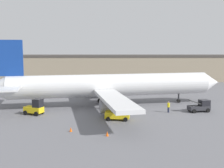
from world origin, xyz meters
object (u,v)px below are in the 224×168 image
at_px(airplane, 107,86).
at_px(safety_cone_far, 71,129).
at_px(pushback_tug, 120,112).
at_px(safety_cone_near, 107,134).
at_px(baggage_tug, 35,108).
at_px(ground_crew_worker, 168,107).
at_px(belt_loader_truck, 200,106).

xyz_separation_m(airplane, safety_cone_far, (-4.30, -15.42, -3.32)).
distance_m(airplane, pushback_tug, 10.33).
bearing_deg(safety_cone_near, baggage_tug, 135.91).
bearing_deg(airplane, ground_crew_worker, -39.48).
bearing_deg(pushback_tug, safety_cone_far, -131.38).
relative_size(airplane, safety_cone_near, 77.54).
height_order(airplane, safety_cone_near, airplane).
height_order(airplane, ground_crew_worker, airplane).
height_order(safety_cone_near, safety_cone_far, same).
bearing_deg(ground_crew_worker, safety_cone_far, -22.64).
bearing_deg(safety_cone_far, belt_loader_truck, 28.75).
relative_size(ground_crew_worker, pushback_tug, 0.48).
relative_size(pushback_tug, safety_cone_far, 6.63).
height_order(belt_loader_truck, safety_cone_near, belt_loader_truck).
xyz_separation_m(pushback_tug, safety_cone_far, (-6.21, -5.59, -0.79)).
xyz_separation_m(baggage_tug, safety_cone_far, (6.62, -8.91, -0.83)).
bearing_deg(airplane, safety_cone_far, -116.81).
height_order(ground_crew_worker, baggage_tug, baggage_tug).
distance_m(airplane, baggage_tug, 12.96).
distance_m(baggage_tug, safety_cone_near, 15.46).
bearing_deg(ground_crew_worker, belt_loader_truck, 127.02).
distance_m(airplane, belt_loader_truck, 16.03).
relative_size(ground_crew_worker, belt_loader_truck, 0.49).
bearing_deg(safety_cone_near, ground_crew_worker, 51.07).
height_order(baggage_tug, belt_loader_truck, baggage_tug).
bearing_deg(baggage_tug, airplane, 52.30).
xyz_separation_m(ground_crew_worker, safety_cone_far, (-14.14, -10.14, -0.67)).
relative_size(airplane, safety_cone_far, 77.54).
bearing_deg(ground_crew_worker, airplane, -86.54).
distance_m(belt_loader_truck, pushback_tug, 14.07).
xyz_separation_m(baggage_tug, pushback_tug, (12.84, -3.32, -0.03)).
bearing_deg(safety_cone_far, baggage_tug, 126.61).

